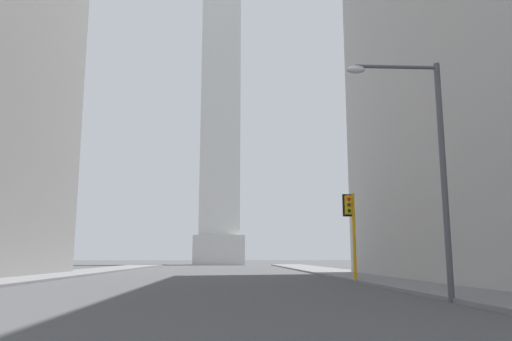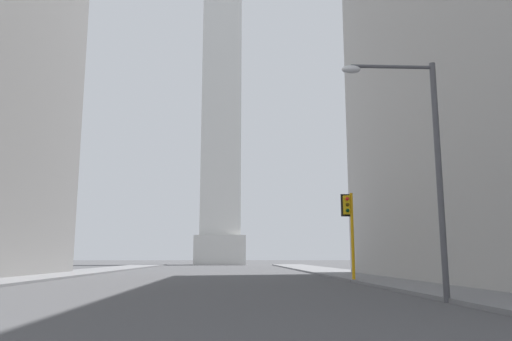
{
  "view_description": "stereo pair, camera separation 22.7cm",
  "coord_description": "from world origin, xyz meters",
  "views": [
    {
      "loc": [
        1.79,
        -2.61,
        1.44
      ],
      "look_at": [
        4.55,
        49.92,
        10.53
      ],
      "focal_mm": 35.0,
      "sensor_mm": 36.0,
      "label": 1
    },
    {
      "loc": [
        2.02,
        -2.63,
        1.44
      ],
      "look_at": [
        4.55,
        49.92,
        10.53
      ],
      "focal_mm": 35.0,
      "sensor_mm": 36.0,
      "label": 2
    }
  ],
  "objects": [
    {
      "name": "sidewalk_right",
      "position": [
        11.3,
        30.94,
        0.07
      ],
      "size": [
        5.0,
        103.13,
        0.15
      ],
      "primitive_type": "cube",
      "color": "slate",
      "rests_on": "ground_plane"
    },
    {
      "name": "obelisk",
      "position": [
        0.0,
        85.94,
        35.64
      ],
      "size": [
        8.74,
        8.74,
        73.81
      ],
      "color": "silver",
      "rests_on": "ground_plane"
    },
    {
      "name": "traffic_light_mid_right",
      "position": [
        8.85,
        26.13,
        3.38
      ],
      "size": [
        0.79,
        0.51,
        5.11
      ],
      "color": "orange",
      "rests_on": "ground_plane"
    },
    {
      "name": "street_lamp",
      "position": [
        8.28,
        13.21,
        4.93
      ],
      "size": [
        3.23,
        0.36,
        7.94
      ],
      "color": "#4C4C51",
      "rests_on": "ground_plane"
    },
    {
      "name": "sidewalk_left",
      "position": [
        -11.3,
        30.94,
        0.07
      ],
      "size": [
        5.0,
        103.13,
        0.15
      ],
      "primitive_type": "cube",
      "color": "slate",
      "rests_on": "ground_plane"
    }
  ]
}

